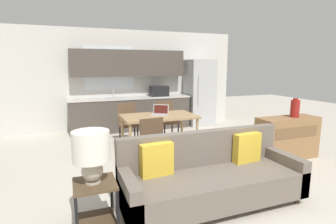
# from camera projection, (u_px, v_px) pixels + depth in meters

# --- Properties ---
(ground_plane) EXTENTS (20.00, 20.00, 0.00)m
(ground_plane) POSITION_uv_depth(u_px,v_px,m) (209.00, 206.00, 3.29)
(ground_plane) COLOR beige
(wall_back) EXTENTS (6.40, 0.07, 2.70)m
(wall_back) POSITION_uv_depth(u_px,v_px,m) (128.00, 79.00, 7.31)
(wall_back) COLOR silver
(wall_back) RESTS_ON ground_plane
(kitchen_counter) EXTENTS (3.24, 0.65, 2.15)m
(kitchen_counter) POSITION_uv_depth(u_px,v_px,m) (131.00, 99.00, 7.13)
(kitchen_counter) COLOR #4C443D
(kitchen_counter) RESTS_ON ground_plane
(refrigerator) EXTENTS (0.75, 0.74, 1.91)m
(refrigerator) POSITION_uv_depth(u_px,v_px,m) (199.00, 93.00, 7.72)
(refrigerator) COLOR #B7BABC
(refrigerator) RESTS_ON ground_plane
(dining_table) EXTENTS (1.46, 0.87, 0.76)m
(dining_table) POSITION_uv_depth(u_px,v_px,m) (159.00, 119.00, 5.24)
(dining_table) COLOR tan
(dining_table) RESTS_ON ground_plane
(couch) EXTENTS (2.27, 0.80, 0.89)m
(couch) POSITION_uv_depth(u_px,v_px,m) (210.00, 177.00, 3.30)
(couch) COLOR #3D2D1E
(couch) RESTS_ON ground_plane
(side_table) EXTENTS (0.43, 0.43, 0.54)m
(side_table) POSITION_uv_depth(u_px,v_px,m) (95.00, 199.00, 2.74)
(side_table) COLOR brown
(side_table) RESTS_ON ground_plane
(table_lamp) EXTENTS (0.38, 0.38, 0.55)m
(table_lamp) POSITION_uv_depth(u_px,v_px,m) (91.00, 151.00, 2.66)
(table_lamp) COLOR #B2A893
(table_lamp) RESTS_ON side_table
(credenza) EXTENTS (1.20, 0.44, 0.79)m
(credenza) POSITION_uv_depth(u_px,v_px,m) (287.00, 138.00, 4.94)
(credenza) COLOR olive
(credenza) RESTS_ON ground_plane
(vase) EXTENTS (0.16, 0.16, 0.35)m
(vase) POSITION_uv_depth(u_px,v_px,m) (295.00, 108.00, 4.87)
(vase) COLOR maroon
(vase) RESTS_ON credenza
(dining_chair_far_right) EXTENTS (0.44, 0.44, 0.91)m
(dining_chair_far_right) POSITION_uv_depth(u_px,v_px,m) (167.00, 119.00, 6.12)
(dining_chair_far_right) COLOR brown
(dining_chair_far_right) RESTS_ON ground_plane
(dining_chair_far_left) EXTENTS (0.44, 0.44, 0.91)m
(dining_chair_far_left) POSITION_uv_depth(u_px,v_px,m) (128.00, 121.00, 5.83)
(dining_chair_far_left) COLOR brown
(dining_chair_far_left) RESTS_ON ground_plane
(dining_chair_near_left) EXTENTS (0.46, 0.46, 0.91)m
(dining_chair_near_left) POSITION_uv_depth(u_px,v_px,m) (149.00, 141.00, 4.34)
(dining_chair_near_left) COLOR brown
(dining_chair_near_left) RESTS_ON ground_plane
(laptop) EXTENTS (0.41, 0.39, 0.20)m
(laptop) POSITION_uv_depth(u_px,v_px,m) (160.00, 112.00, 5.30)
(laptop) COLOR #B7BABC
(laptop) RESTS_ON dining_table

